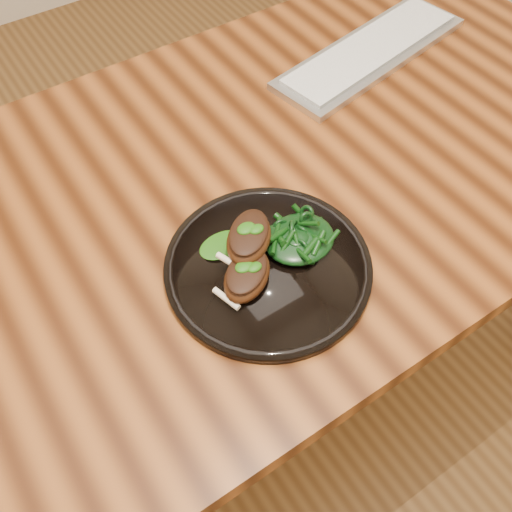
{
  "coord_description": "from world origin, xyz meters",
  "views": [
    {
      "loc": [
        -0.32,
        -0.56,
        1.43
      ],
      "look_at": [
        -0.06,
        -0.16,
        0.78
      ],
      "focal_mm": 40.0,
      "sensor_mm": 36.0,
      "label": 1
    }
  ],
  "objects": [
    {
      "name": "plate",
      "position": [
        -0.05,
        -0.17,
        0.76
      ],
      "size": [
        0.3,
        0.3,
        0.02
      ],
      "color": "black",
      "rests_on": "desk"
    },
    {
      "name": "herb_smear",
      "position": [
        -0.09,
        -0.11,
        0.77
      ],
      "size": [
        0.07,
        0.05,
        0.0
      ],
      "primitive_type": "ellipsoid",
      "color": "#104307",
      "rests_on": "plate"
    },
    {
      "name": "keyboard",
      "position": [
        0.41,
        0.14,
        0.76
      ],
      "size": [
        0.46,
        0.21,
        0.02
      ],
      "color": "#BABDBF",
      "rests_on": "desk"
    },
    {
      "name": "lamb_chop_back",
      "position": [
        -0.06,
        -0.14,
        0.81
      ],
      "size": [
        0.11,
        0.11,
        0.04
      ],
      "color": "#3F1E0C",
      "rests_on": "plate"
    },
    {
      "name": "greens_heap",
      "position": [
        0.01,
        -0.17,
        0.78
      ],
      "size": [
        0.11,
        0.1,
        0.04
      ],
      "color": "black",
      "rests_on": "plate"
    },
    {
      "name": "desk",
      "position": [
        0.0,
        0.0,
        0.67
      ],
      "size": [
        1.6,
        0.8,
        0.75
      ],
      "color": "#371706",
      "rests_on": "ground"
    },
    {
      "name": "lamb_chop_front",
      "position": [
        -0.09,
        -0.18,
        0.79
      ],
      "size": [
        0.11,
        0.1,
        0.04
      ],
      "color": "#3F1E0C",
      "rests_on": "plate"
    }
  ]
}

